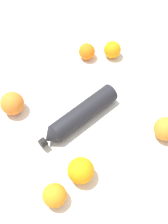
{
  "coord_description": "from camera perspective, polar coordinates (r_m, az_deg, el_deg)",
  "views": [
    {
      "loc": [
        0.52,
        0.04,
        0.85
      ],
      "look_at": [
        -0.04,
        -0.01,
        0.03
      ],
      "focal_mm": 46.85,
      "sensor_mm": 36.0,
      "label": 1
    }
  ],
  "objects": [
    {
      "name": "ground_plane",
      "position": [
        1.0,
        0.25,
        -2.82
      ],
      "size": [
        2.4,
        2.4,
        0.0
      ],
      "primitive_type": "plane",
      "color": "silver"
    },
    {
      "name": "folded_napkin",
      "position": [
        1.23,
        -6.75,
        11.7
      ],
      "size": [
        0.19,
        0.15,
        0.01
      ],
      "primitive_type": "cube",
      "rotation": [
        0.0,
        0.0,
        0.13
      ],
      "color": "white",
      "rests_on": "ground_plane"
    },
    {
      "name": "orange_0",
      "position": [
        0.88,
        -0.85,
        -11.32
      ],
      "size": [
        0.08,
        0.08,
        0.08
      ],
      "primitive_type": "sphere",
      "color": "orange",
      "rests_on": "ground_plane"
    },
    {
      "name": "water_bottle",
      "position": [
        0.98,
        -0.86,
        -0.64
      ],
      "size": [
        0.26,
        0.25,
        0.06
      ],
      "rotation": [
        0.0,
        0.0,
        5.52
      ],
      "color": "black",
      "rests_on": "ground_plane"
    },
    {
      "name": "orange_5",
      "position": [
        0.86,
        -5.78,
        -15.86
      ],
      "size": [
        0.07,
        0.07,
        0.07
      ],
      "primitive_type": "sphere",
      "color": "orange",
      "rests_on": "ground_plane"
    },
    {
      "name": "orange_2",
      "position": [
        1.03,
        -13.82,
        1.66
      ],
      "size": [
        0.08,
        0.08,
        0.08
      ],
      "primitive_type": "sphere",
      "color": "orange",
      "rests_on": "ground_plane"
    },
    {
      "name": "orange_4",
      "position": [
        1.19,
        5.55,
        12.02
      ],
      "size": [
        0.07,
        0.07,
        0.07
      ],
      "primitive_type": "sphere",
      "color": "orange",
      "rests_on": "ground_plane"
    },
    {
      "name": "orange_1",
      "position": [
        0.98,
        15.66,
        -3.17
      ],
      "size": [
        0.08,
        0.08,
        0.08
      ],
      "primitive_type": "sphere",
      "color": "orange",
      "rests_on": "ground_plane"
    },
    {
      "name": "orange_3",
      "position": [
        1.18,
        0.56,
        11.72
      ],
      "size": [
        0.07,
        0.07,
        0.07
      ],
      "primitive_type": "sphere",
      "color": "orange",
      "rests_on": "ground_plane"
    }
  ]
}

